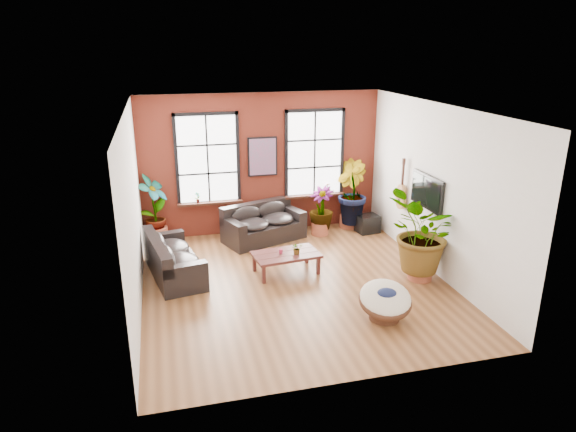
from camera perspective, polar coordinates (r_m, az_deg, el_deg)
name	(u,v)px	position (r m, az deg, el deg)	size (l,w,h in m)	color
room	(294,199)	(9.96, 0.64, 1.89)	(6.04, 6.54, 3.54)	brown
sofa_back	(263,224)	(12.61, -2.83, -0.89)	(2.15, 1.56, 0.89)	black
sofa_left	(171,259)	(10.93, -12.83, -4.69)	(1.25, 2.22, 0.83)	black
coffee_table	(286,256)	(10.80, -0.22, -4.42)	(1.45, 0.94, 0.53)	#451B19
papasan_chair	(385,300)	(9.24, 10.75, -9.19)	(1.06, 1.07, 0.70)	#4F2C1C
poster	(263,157)	(12.78, -2.84, 6.60)	(0.74, 0.06, 0.98)	black
tv_wall_unit	(419,193)	(11.48, 14.36, 2.52)	(0.13, 1.86, 1.20)	black
media_box	(368,224)	(13.29, 8.83, -0.85)	(0.60, 0.52, 0.45)	black
pot_back_left	(157,235)	(12.84, -14.38, -2.08)	(0.72, 0.72, 0.40)	#A44F35
pot_back_right	(348,221)	(13.59, 6.72, -0.56)	(0.58, 0.58, 0.34)	#A44F35
pot_right_wall	(420,271)	(10.94, 14.47, -5.91)	(0.50, 0.50, 0.36)	#A44F35
pot_mid	(320,228)	(13.03, 3.56, -1.38)	(0.44, 0.44, 0.32)	#A44F35
floor_plant_back_left	(154,207)	(12.59, -14.68, 1.01)	(0.82, 0.55, 1.56)	#2B5216
floor_plant_back_right	(350,192)	(13.32, 6.96, 2.64)	(0.90, 0.73, 1.64)	#2B5216
floor_plant_right_wall	(423,234)	(10.59, 14.76, -1.94)	(1.52, 1.32, 1.69)	#2B5216
floor_plant_mid	(321,208)	(12.90, 3.73, 0.87)	(0.61, 0.61, 1.09)	#2B5216
table_plant	(297,248)	(10.70, 1.00, -3.60)	(0.23, 0.20, 0.26)	#2B5216
sill_plant_left	(197,197)	(12.75, -10.02, 2.06)	(0.14, 0.10, 0.27)	#2B5216
sill_plant_right	(328,188)	(13.38, 4.43, 3.09)	(0.15, 0.15, 0.27)	#2B5216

